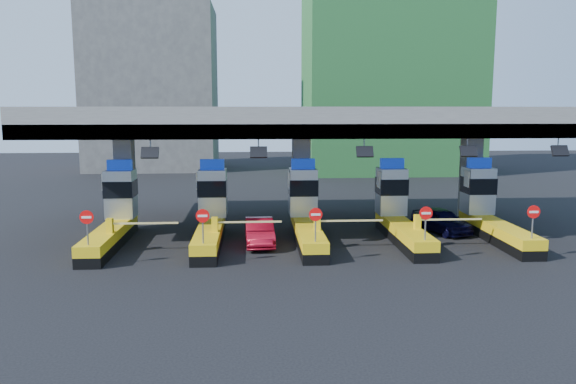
{
  "coord_description": "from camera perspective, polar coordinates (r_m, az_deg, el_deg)",
  "views": [
    {
      "loc": [
        -2.76,
        -29.01,
        6.96
      ],
      "look_at": [
        -0.95,
        0.0,
        2.57
      ],
      "focal_mm": 35.0,
      "sensor_mm": 36.0,
      "label": 1
    }
  ],
  "objects": [
    {
      "name": "red_car",
      "position": [
        28.79,
        -2.91,
        -4.06
      ],
      "size": [
        1.56,
        4.07,
        1.32
      ],
      "primitive_type": "imported",
      "rotation": [
        0.0,
        0.0,
        0.04
      ],
      "color": "maroon",
      "rests_on": "ground"
    },
    {
      "name": "bg_building_concrete",
      "position": [
        66.01,
        -13.6,
        10.12
      ],
      "size": [
        14.0,
        10.0,
        18.0
      ],
      "primitive_type": "cube",
      "color": "#4C4C49",
      "rests_on": "ground"
    },
    {
      "name": "toll_lane_right",
      "position": [
        30.81,
        11.08,
        -1.98
      ],
      "size": [
        4.43,
        8.0,
        4.16
      ],
      "color": "black",
      "rests_on": "ground"
    },
    {
      "name": "bg_building_scaffold",
      "position": [
        63.17,
        10.31,
        14.85
      ],
      "size": [
        18.0,
        12.0,
        28.0
      ],
      "primitive_type": "cube",
      "color": "#1E5926",
      "rests_on": "ground"
    },
    {
      "name": "toll_lane_center",
      "position": [
        29.94,
        1.78,
        -2.13
      ],
      "size": [
        4.43,
        8.0,
        4.16
      ],
      "color": "black",
      "rests_on": "ground"
    },
    {
      "name": "toll_lane_far_left",
      "position": [
        30.68,
        -17.17,
        -2.25
      ],
      "size": [
        4.43,
        8.0,
        4.16
      ],
      "color": "black",
      "rests_on": "ground"
    },
    {
      "name": "toll_canopy",
      "position": [
        32.02,
        1.38,
        7.1
      ],
      "size": [
        28.0,
        12.09,
        7.0
      ],
      "color": "slate",
      "rests_on": "ground"
    },
    {
      "name": "van",
      "position": [
        32.7,
        15.31,
        -2.78
      ],
      "size": [
        2.88,
        4.37,
        1.38
      ],
      "primitive_type": "imported",
      "rotation": [
        0.0,
        0.0,
        0.33
      ],
      "color": "black",
      "rests_on": "ground"
    },
    {
      "name": "toll_lane_left",
      "position": [
        29.9,
        -7.81,
        -2.22
      ],
      "size": [
        4.43,
        8.0,
        4.16
      ],
      "color": "black",
      "rests_on": "ground"
    },
    {
      "name": "toll_lane_far_right",
      "position": [
        32.43,
        19.67,
        -1.8
      ],
      "size": [
        4.43,
        8.0,
        4.16
      ],
      "color": "black",
      "rests_on": "ground"
    },
    {
      "name": "ground",
      "position": [
        29.97,
        1.81,
        -4.85
      ],
      "size": [
        120.0,
        120.0,
        0.0
      ],
      "primitive_type": "plane",
      "color": "black",
      "rests_on": "ground"
    }
  ]
}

